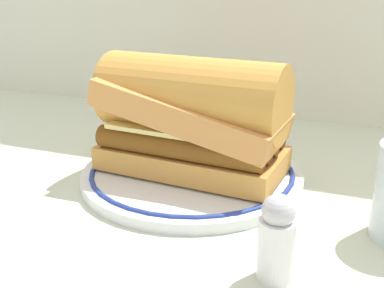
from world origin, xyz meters
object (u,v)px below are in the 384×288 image
at_px(butter_knife, 144,130).
at_px(salt_shaker, 277,239).
at_px(sausage_sandwich, 192,116).
at_px(plate, 192,174).

bearing_deg(butter_knife, salt_shaker, -48.59).
height_order(sausage_sandwich, salt_shaker, sausage_sandwich).
distance_m(sausage_sandwich, salt_shaker, 0.21).
relative_size(sausage_sandwich, butter_knife, 1.64).
distance_m(salt_shaker, butter_knife, 0.39).
bearing_deg(salt_shaker, plate, 129.57).
bearing_deg(plate, salt_shaker, -50.43).
bearing_deg(salt_shaker, sausage_sandwich, 129.57).
bearing_deg(plate, butter_knife, 133.41).
bearing_deg(plate, sausage_sandwich, 180.00).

